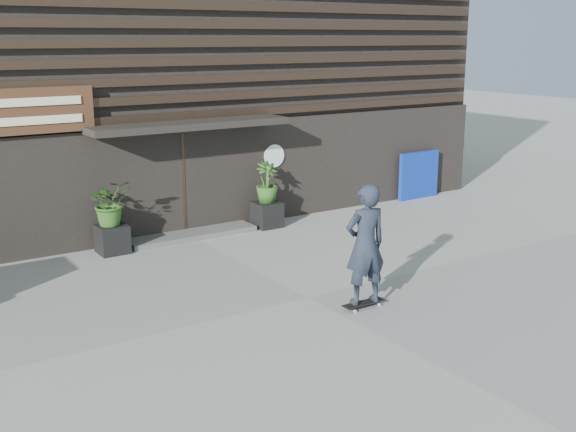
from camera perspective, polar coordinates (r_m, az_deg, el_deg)
ground at (r=12.32m, az=1.56°, el=-6.61°), size 80.00×80.00×0.00m
entrance_step at (r=16.10m, az=-7.85°, el=-1.47°), size 3.00×0.80×0.12m
planter_pot_left at (r=15.17m, az=-14.03°, el=-1.81°), size 0.60×0.60×0.60m
bamboo_left at (r=14.97m, az=-14.20°, el=1.06°), size 0.86×0.75×0.96m
planter_pot_right at (r=16.74m, az=-1.71°, el=0.12°), size 0.60×0.60×0.60m
bamboo_right at (r=16.57m, az=-1.73°, el=2.74°), size 0.54×0.54×0.96m
blue_tarp at (r=20.01m, az=10.53°, el=3.27°), size 1.40×0.17×1.31m
building at (r=20.48m, az=-14.92°, el=12.68°), size 18.00×11.00×8.00m
skateboarder at (r=11.58m, az=6.27°, el=-2.33°), size 0.79×0.57×2.11m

